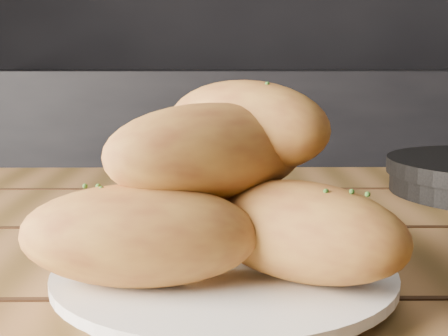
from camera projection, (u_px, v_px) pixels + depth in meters
plate at (224, 278)px, 0.47m from camera, size 0.25×0.25×0.02m
bread_rolls at (222, 190)px, 0.46m from camera, size 0.28×0.24×0.14m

